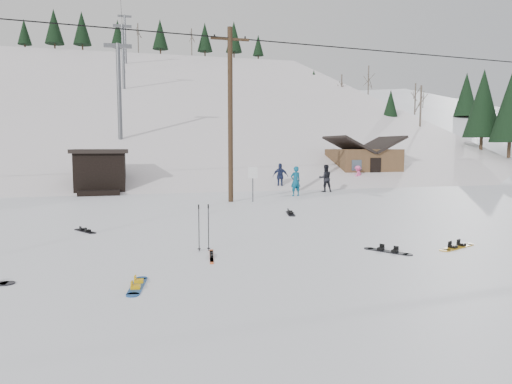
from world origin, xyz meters
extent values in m
plane|color=white|center=(0.00, 0.00, 0.00)|extent=(200.00, 200.00, 0.00)
cube|color=white|center=(0.00, 55.00, -12.00)|extent=(60.00, 85.24, 65.97)
cube|color=white|center=(38.00, 50.00, -11.00)|extent=(45.66, 93.98, 54.59)
cylinder|color=#3A2819|center=(2.00, 14.00, 4.50)|extent=(0.26, 0.26, 9.00)
cube|color=#3A2819|center=(2.00, 14.00, 8.40)|extent=(2.00, 0.12, 0.12)
cylinder|color=black|center=(2.00, 14.00, 8.52)|extent=(0.08, 0.08, 0.12)
cylinder|color=#595B60|center=(3.10, 13.60, 0.90)|extent=(0.07, 0.07, 1.80)
cube|color=white|center=(3.10, 13.56, 1.55)|extent=(0.50, 0.04, 0.60)
cube|color=black|center=(-5.00, 21.00, 1.25)|extent=(3.00, 3.00, 2.50)
cube|color=black|center=(-5.00, 21.00, 2.62)|extent=(3.40, 3.40, 0.25)
cube|color=black|center=(-5.00, 19.20, 0.15)|extent=(2.40, 1.20, 0.30)
cylinder|color=#595B60|center=(-4.00, 30.00, 7.25)|extent=(0.36, 0.36, 8.00)
cube|color=#595B60|center=(-4.00, 30.00, 11.05)|extent=(2.20, 0.30, 0.30)
cylinder|color=#595B60|center=(-4.00, 50.00, 13.75)|extent=(0.36, 0.36, 8.00)
cube|color=#595B60|center=(-4.00, 50.00, 17.55)|extent=(2.20, 0.30, 0.30)
cylinder|color=#595B60|center=(-4.00, 70.00, 20.25)|extent=(0.36, 0.36, 8.00)
cube|color=#595B60|center=(-4.00, 70.00, 24.05)|extent=(2.20, 0.30, 0.30)
cube|color=brown|center=(15.00, 24.00, 1.35)|extent=(5.00, 4.00, 2.70)
cube|color=black|center=(13.65, 24.00, 3.05)|extent=(2.69, 4.40, 1.43)
cube|color=black|center=(16.35, 24.00, 3.05)|extent=(2.69, 4.40, 1.43)
cube|color=black|center=(15.00, 21.98, 1.10)|extent=(0.90, 0.06, 1.90)
cube|color=#174A97|center=(-2.86, 0.02, 0.01)|extent=(0.44, 1.16, 0.02)
cylinder|color=#174A97|center=(-2.77, 0.58, 0.01)|extent=(0.26, 0.26, 0.02)
cylinder|color=#174A97|center=(-2.95, -0.54, 0.01)|extent=(0.26, 0.26, 0.02)
cube|color=#D99E0B|center=(-2.83, 0.23, 0.06)|extent=(0.21, 0.17, 0.07)
cube|color=#D99E0B|center=(-2.89, -0.18, 0.06)|extent=(0.21, 0.17, 0.07)
cube|color=#CC4514|center=(-0.96, 2.13, 0.01)|extent=(0.30, 1.42, 0.02)
cube|color=black|center=(-0.96, 2.13, 0.05)|extent=(0.11, 0.26, 0.06)
cube|color=#CC4514|center=(-0.93, 2.28, 0.01)|extent=(0.30, 1.42, 0.02)
cube|color=black|center=(-0.93, 2.28, 0.05)|extent=(0.11, 0.26, 0.06)
cylinder|color=black|center=(-1.17, 2.94, 0.64)|extent=(0.03, 0.03, 1.28)
cylinder|color=black|center=(-1.17, 2.94, 0.06)|extent=(0.10, 0.10, 0.01)
cylinder|color=black|center=(-1.17, 2.94, 1.26)|extent=(0.04, 0.04, 0.12)
cylinder|color=black|center=(-0.91, 2.94, 0.64)|extent=(0.03, 0.03, 1.28)
cylinder|color=black|center=(-0.91, 2.94, 0.06)|extent=(0.10, 0.10, 0.01)
cylinder|color=black|center=(-0.91, 2.94, 1.26)|extent=(0.04, 0.04, 0.12)
cylinder|color=black|center=(-5.53, 0.92, 0.01)|extent=(0.30, 0.30, 0.03)
cube|color=black|center=(-4.58, 6.89, 0.01)|extent=(0.77, 1.00, 0.02)
cylinder|color=black|center=(-4.86, 7.32, 0.01)|extent=(0.24, 0.24, 0.02)
cylinder|color=black|center=(-4.29, 6.45, 0.01)|extent=(0.24, 0.24, 0.02)
cube|color=black|center=(-4.68, 7.04, 0.06)|extent=(0.21, 0.20, 0.07)
cube|color=black|center=(-4.47, 6.73, 0.06)|extent=(0.21, 0.20, 0.07)
cube|color=black|center=(3.87, 1.51, 0.01)|extent=(0.87, 1.09, 0.02)
cylinder|color=black|center=(4.20, 1.04, 0.01)|extent=(0.26, 0.26, 0.02)
cylinder|color=black|center=(3.55, 1.98, 0.01)|extent=(0.26, 0.26, 0.02)
cube|color=black|center=(3.99, 1.34, 0.06)|extent=(0.24, 0.22, 0.08)
cube|color=black|center=(3.76, 1.68, 0.06)|extent=(0.24, 0.22, 0.08)
cube|color=#C98E16|center=(6.10, 1.48, 0.01)|extent=(1.33, 0.79, 0.03)
cylinder|color=#C98E16|center=(6.70, 1.74, 0.01)|extent=(0.30, 0.30, 0.03)
cylinder|color=#C98E16|center=(5.49, 1.23, 0.01)|extent=(0.30, 0.30, 0.03)
cube|color=black|center=(6.32, 1.57, 0.07)|extent=(0.23, 0.26, 0.09)
cube|color=black|center=(5.88, 1.39, 0.07)|extent=(0.23, 0.26, 0.09)
cube|color=black|center=(3.61, 9.00, 0.01)|extent=(0.57, 1.31, 0.03)
cylinder|color=black|center=(3.75, 9.62, 0.01)|extent=(0.29, 0.29, 0.03)
cylinder|color=black|center=(3.47, 8.37, 0.01)|extent=(0.29, 0.29, 0.03)
cube|color=black|center=(3.66, 9.22, 0.07)|extent=(0.24, 0.20, 0.08)
cube|color=black|center=(3.56, 8.77, 0.07)|extent=(0.24, 0.20, 0.08)
imported|color=#0B506F|center=(6.28, 15.81, 0.88)|extent=(0.70, 0.52, 1.75)
imported|color=black|center=(8.98, 17.66, 0.88)|extent=(0.92, 0.75, 1.75)
imported|color=#F1559A|center=(13.26, 21.50, 0.74)|extent=(1.10, 1.00, 1.48)
imported|color=#1C2447|center=(6.67, 19.97, 0.89)|extent=(1.13, 0.76, 1.78)
camera|label=1|loc=(-2.83, -9.56, 2.91)|focal=32.00mm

